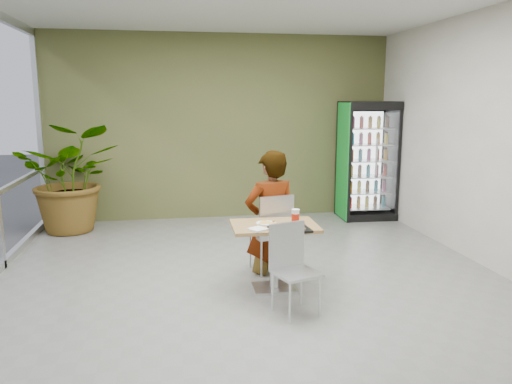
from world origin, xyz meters
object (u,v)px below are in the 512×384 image
Objects in this scene: beverage_fridge at (367,160)px; potted_plant at (72,178)px; chair_near at (291,261)px; soda_cup at (295,217)px; dining_table at (274,243)px; chair_far at (273,227)px; cafeteria_tray at (290,229)px; seated_woman at (271,224)px.

potted_plant is at bearing -176.50° from beverage_fridge.
soda_cup reaches higher than chair_near.
dining_table is 0.57m from chair_near.
chair_far reaches higher than dining_table.
chair_far reaches higher than soda_cup.
chair_near is at bearing 75.43° from chair_far.
chair_near is at bearing -100.13° from cafeteria_tray.
seated_woman is 3.41m from beverage_fridge.
chair_near is at bearing 76.61° from seated_woman.
seated_woman is 0.64m from soda_cup.
cafeteria_tray is (-0.13, -0.28, -0.06)m from soda_cup.
dining_table is at bearing 78.18° from chair_near.
dining_table is 5.93× the size of soda_cup.
chair_near is at bearing -119.10° from beverage_fridge.
beverage_fridge is 1.19× the size of potted_plant.
dining_table is 0.38m from cafeteria_tray.
beverage_fridge reaches higher than dining_table.
chair_near is 1.15m from seated_woman.
soda_cup is (0.16, -0.58, 0.23)m from seated_woman.
dining_table is 0.59m from seated_woman.
soda_cup is 0.09× the size of potted_plant.
seated_woman is (0.02, 1.15, 0.08)m from chair_near.
chair_far is 0.06m from seated_woman.
dining_table is at bearing 67.35° from chair_far.
beverage_fridge is at bearing 56.16° from soda_cup.
chair_far is at bearing 101.16° from seated_woman.
potted_plant reaches higher than seated_woman.
seated_woman is 4.37× the size of cafeteria_tray.
beverage_fridge reaches higher than soda_cup.
soda_cup reaches higher than dining_table.
chair_far is at bearing 104.47° from soda_cup.
soda_cup is at bearing 92.19° from chair_far.
cafeteria_tray is (0.03, -0.86, 0.16)m from seated_woman.
seated_woman is 3.67m from potted_plant.
chair_near reaches higher than dining_table.
potted_plant is (-2.64, 3.03, 0.33)m from dining_table.
chair_far is 6.18× the size of soda_cup.
soda_cup is (0.23, 0.00, 0.29)m from dining_table.
cafeteria_tray is 4.07m from beverage_fridge.
seated_woman reaches higher than cafeteria_tray.
seated_woman is (-0.02, 0.05, 0.03)m from chair_far.
cafeteria_tray reaches higher than dining_table.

